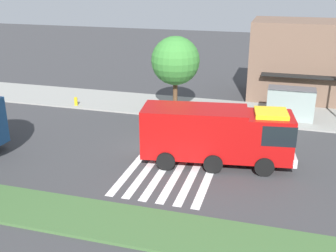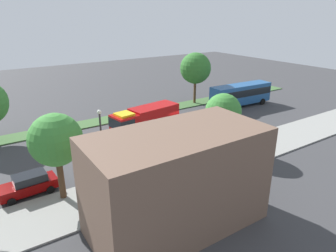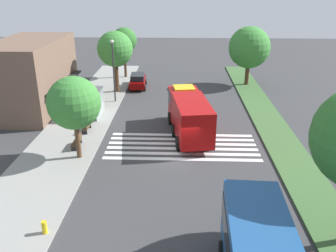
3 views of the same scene
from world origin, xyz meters
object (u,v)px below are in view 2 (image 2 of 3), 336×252
transit_bus (241,93)px  bench_west_of_shelter (213,150)px  street_lamp (102,141)px  bench_near_shelter (188,158)px  parked_car_west (29,184)px  sidewalk_tree_far_west (223,111)px  fire_truck (144,120)px  bus_stop_shelter (153,156)px  median_tree_far_west (195,68)px  sidewalk_tree_center (56,140)px  fire_hydrant (270,128)px

transit_bus → bench_west_of_shelter: size_ratio=6.70×
street_lamp → bench_near_shelter: bearing=173.1°
parked_car_west → sidewalk_tree_far_west: (-19.10, 2.20, 3.46)m
fire_truck → bus_stop_shelter: (3.94, 8.81, -0.07)m
bus_stop_shelter → bench_near_shelter: bus_stop_shelter is taller
fire_truck → bus_stop_shelter: bearing=57.6°
parked_car_west → median_tree_far_west: size_ratio=0.56×
fire_truck → bench_near_shelter: bearing=82.1°
bus_stop_shelter → sidewalk_tree_center: (8.07, -0.63, 3.20)m
transit_bus → sidewalk_tree_center: bearing=-158.4°
fire_truck → parked_car_west: (14.14, 5.97, -1.06)m
bench_west_of_shelter → fire_hydrant: size_ratio=2.29×
parked_car_west → fire_hydrant: (-27.74, 1.70, -0.41)m
parked_car_west → bus_stop_shelter: bearing=161.6°
fire_hydrant → street_lamp: bearing=0.3°
parked_car_west → sidewalk_tree_far_west: bearing=170.5°
bench_west_of_shelter → sidewalk_tree_center: sidewalk_tree_center is taller
street_lamp → bench_west_of_shelter: bearing=175.0°
bench_west_of_shelter → street_lamp: (11.55, -1.01, 3.41)m
sidewalk_tree_center → median_tree_far_west: median_tree_far_west is taller
parked_car_west → street_lamp: 6.84m
fire_truck → bench_near_shelter: 8.89m
sidewalk_tree_center → street_lamp: bearing=-173.8°
sidewalk_tree_center → fire_hydrant: bearing=-178.9°
parked_car_west → bench_west_of_shelter: 17.61m
sidewalk_tree_far_west → sidewalk_tree_center: 16.98m
street_lamp → sidewalk_tree_center: 3.88m
bench_near_shelter → street_lamp: street_lamp is taller
transit_bus → bench_west_of_shelter: (15.61, 11.24, -1.48)m
median_tree_far_west → fire_hydrant: (0.08, 15.29, -5.29)m
parked_car_west → transit_bus: 34.07m
transit_bus → fire_truck: bearing=-170.0°
sidewalk_tree_far_west → median_tree_far_west: (-8.73, -15.79, 1.43)m
bench_west_of_shelter → sidewalk_tree_center: size_ratio=0.23×
fire_hydrant → sidewalk_tree_far_west: bearing=3.3°
transit_bus → bench_near_shelter: 21.95m
bench_west_of_shelter → median_tree_far_west: (-10.44, -16.40, 5.19)m
transit_bus → bench_near_shelter: (18.79, 11.24, -1.48)m
sidewalk_tree_far_west → median_tree_far_west: bearing=-118.9°
street_lamp → sidewalk_tree_far_west: size_ratio=1.07×
bus_stop_shelter → bench_near_shelter: 4.20m
street_lamp → bus_stop_shelter: bearing=166.7°
bus_stop_shelter → median_tree_far_west: median_tree_far_west is taller
bus_stop_shelter → bench_west_of_shelter: (-7.18, -0.02, -1.30)m
transit_bus → bench_near_shelter: size_ratio=6.70×
parked_car_west → bus_stop_shelter: size_ratio=1.30×
bench_west_of_shelter → street_lamp: 12.09m
fire_truck → bench_west_of_shelter: 9.46m
parked_car_west → sidewalk_tree_center: size_ratio=0.65×
street_lamp → fire_truck: bearing=-136.9°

